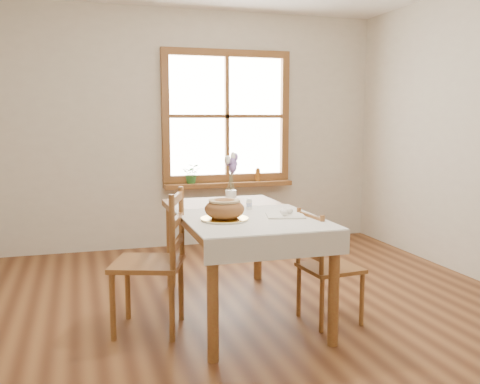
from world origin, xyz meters
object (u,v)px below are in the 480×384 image
object	(u,v)px
chair_right	(330,266)
flower_vase	(231,197)
dining_table	(240,224)
bread_plate	(225,219)
chair_left	(148,261)

from	to	relation	value
chair_right	flower_vase	xyz separation A→B (m)	(-0.50, 0.78, 0.40)
dining_table	chair_right	bearing A→B (deg)	-32.60
dining_table	flower_vase	world-z (taller)	flower_vase
bread_plate	chair_right	bearing A→B (deg)	-3.17
flower_vase	chair_right	bearing A→B (deg)	-56.95
dining_table	chair_right	world-z (taller)	chair_right
chair_right	bread_plate	distance (m)	0.84
chair_left	bread_plate	xyz separation A→B (m)	(0.49, -0.17, 0.29)
chair_left	chair_right	distance (m)	1.27
bread_plate	flower_vase	xyz separation A→B (m)	(0.25, 0.73, 0.03)
chair_right	bread_plate	size ratio (longest dim) A/B	2.61
bread_plate	flower_vase	size ratio (longest dim) A/B	3.14
chair_right	flower_vase	size ratio (longest dim) A/B	8.20
dining_table	bread_plate	world-z (taller)	bread_plate
chair_left	bread_plate	world-z (taller)	chair_left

